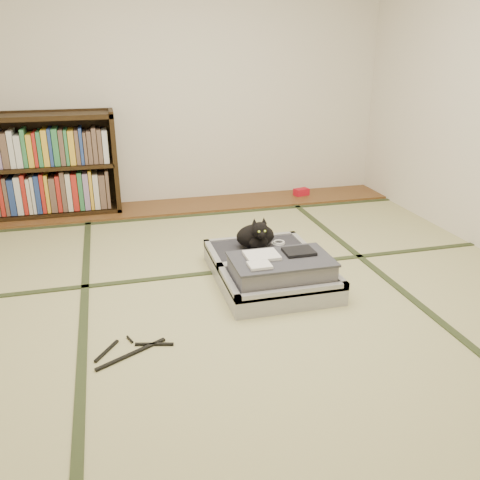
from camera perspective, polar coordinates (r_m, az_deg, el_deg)
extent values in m
plane|color=#C8C085|center=(3.26, 0.73, -6.33)|extent=(4.50, 4.50, 0.00)
cube|color=brown|center=(5.08, -5.34, 3.91)|extent=(4.00, 0.50, 0.02)
cube|color=red|center=(5.39, 6.90, 5.38)|extent=(0.17, 0.12, 0.07)
plane|color=silver|center=(5.11, -6.31, 17.59)|extent=(4.00, 0.00, 4.00)
cube|color=#2D381E|center=(3.17, -17.13, -8.12)|extent=(0.05, 4.50, 0.01)
cube|color=#2D381E|center=(3.63, 16.15, -4.16)|extent=(0.05, 4.50, 0.01)
cube|color=#2D381E|center=(3.61, -0.97, -3.44)|extent=(4.00, 0.05, 0.01)
cube|color=#2D381E|center=(4.80, -4.72, 2.82)|extent=(4.00, 0.05, 0.01)
cube|color=black|center=(4.97, -13.85, 8.50)|extent=(0.04, 0.34, 0.96)
cube|color=black|center=(5.12, -21.54, 2.87)|extent=(1.49, 0.34, 0.04)
cube|color=black|center=(4.94, -22.92, 12.60)|extent=(1.49, 0.34, 0.04)
cube|color=black|center=(5.01, -22.21, 7.63)|extent=(1.43, 0.34, 0.03)
cube|color=black|center=(5.16, -22.02, 8.04)|extent=(1.49, 0.02, 0.96)
cube|color=gray|center=(5.04, -21.89, 5.17)|extent=(1.34, 0.24, 0.41)
cube|color=gray|center=(4.95, -22.54, 9.70)|extent=(1.34, 0.24, 0.36)
cube|color=#A7A7AC|center=(3.26, 4.58, -5.24)|extent=(0.72, 0.48, 0.12)
cube|color=#2B2A31|center=(3.24, 4.59, -4.73)|extent=(0.64, 0.40, 0.09)
cube|color=#A7A7AC|center=(3.04, 5.97, -5.88)|extent=(0.72, 0.04, 0.05)
cube|color=#A7A7AC|center=(3.42, 3.40, -2.67)|extent=(0.72, 0.04, 0.05)
cube|color=#A7A7AC|center=(3.14, -1.25, -4.87)|extent=(0.04, 0.48, 0.05)
cube|color=#A7A7AC|center=(3.35, 10.10, -3.49)|extent=(0.04, 0.48, 0.05)
cube|color=#A7A7AC|center=(3.67, 2.14, -2.05)|extent=(0.72, 0.48, 0.12)
cube|color=#2B2A31|center=(3.65, 2.14, -1.59)|extent=(0.64, 0.40, 0.09)
cube|color=#A7A7AC|center=(3.45, 3.21, -2.42)|extent=(0.72, 0.04, 0.05)
cube|color=#A7A7AC|center=(3.84, 1.20, 0.11)|extent=(0.72, 0.04, 0.05)
cube|color=#A7A7AC|center=(3.56, -3.07, -1.62)|extent=(0.04, 0.48, 0.05)
cube|color=#A7A7AC|center=(3.75, 7.11, -0.58)|extent=(0.04, 0.48, 0.05)
cylinder|color=black|center=(3.43, 3.31, -2.47)|extent=(0.64, 0.02, 0.02)
cube|color=gray|center=(3.20, 4.64, -3.33)|extent=(0.61, 0.37, 0.12)
cube|color=#383840|center=(3.18, 4.68, -2.16)|extent=(0.63, 0.39, 0.01)
cube|color=white|center=(3.18, 2.45, -1.73)|extent=(0.21, 0.17, 0.02)
cube|color=black|center=(3.25, 6.63, -1.28)|extent=(0.19, 0.15, 0.02)
cube|color=white|center=(3.04, 2.22, -2.85)|extent=(0.13, 0.11, 0.02)
cube|color=white|center=(3.00, 2.21, -7.48)|extent=(0.06, 0.01, 0.04)
cube|color=white|center=(3.04, 4.29, -7.41)|extent=(0.05, 0.01, 0.03)
cube|color=orange|center=(3.15, 10.08, -6.37)|extent=(0.05, 0.01, 0.03)
cube|color=#197F33|center=(3.11, 8.98, -6.23)|extent=(0.04, 0.01, 0.03)
ellipsoid|color=black|center=(3.63, 1.72, 0.44)|extent=(0.28, 0.18, 0.17)
ellipsoid|color=black|center=(3.57, 2.09, -0.29)|extent=(0.14, 0.10, 0.10)
ellipsoid|color=black|center=(3.50, 2.24, 1.14)|extent=(0.12, 0.11, 0.11)
sphere|color=black|center=(3.47, 2.47, 0.59)|extent=(0.05, 0.05, 0.05)
cone|color=black|center=(3.49, 1.63, 2.08)|extent=(0.04, 0.05, 0.06)
cone|color=black|center=(3.51, 2.70, 2.17)|extent=(0.04, 0.05, 0.06)
sphere|color=#A5BF33|center=(3.45, 2.16, 0.94)|extent=(0.02, 0.02, 0.02)
sphere|color=#A5BF33|center=(3.46, 2.82, 1.00)|extent=(0.02, 0.02, 0.02)
cylinder|color=black|center=(3.76, 2.73, 0.14)|extent=(0.17, 0.10, 0.03)
torus|color=white|center=(3.72, 4.30, -0.37)|extent=(0.10, 0.10, 0.01)
torus|color=white|center=(3.72, 4.39, -0.23)|extent=(0.08, 0.08, 0.01)
cube|color=black|center=(2.75, -12.08, -12.40)|extent=(0.37, 0.21, 0.01)
cube|color=black|center=(2.80, -14.74, -11.95)|extent=(0.13, 0.18, 0.01)
cube|color=black|center=(2.80, -9.60, -11.46)|extent=(0.20, 0.07, 0.01)
cylinder|color=black|center=(2.87, -12.27, -10.84)|extent=(0.04, 0.07, 0.01)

